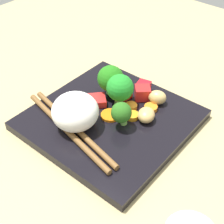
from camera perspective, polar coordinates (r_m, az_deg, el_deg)
name	(u,v)px	position (r cm, az deg, el deg)	size (l,w,h in cm)	color
ground_plane	(110,127)	(55.60, -0.28, -2.70)	(110.00, 110.00, 2.00)	tan
square_plate	(110,120)	(54.41, -0.29, -1.35)	(24.08, 24.08, 1.52)	black
rice_mound	(75,112)	(50.76, -6.38, 0.09)	(7.33, 7.35, 5.69)	white
broccoli_floret_0	(111,79)	(56.59, -0.25, 5.75)	(4.56, 4.56, 5.74)	#61B056
broccoli_floret_1	(120,88)	(54.21, 1.39, 4.13)	(4.53, 4.53, 5.86)	#5F8F45
broccoli_floret_2	(121,113)	(50.30, 1.62, -0.16)	(3.25, 3.25, 4.59)	#77BB50
carrot_slice_0	(111,114)	(54.02, -0.09, -0.33)	(3.12, 3.12, 0.46)	orange
carrot_slice_1	(131,106)	(55.32, 3.30, 0.96)	(2.06, 2.06, 0.78)	orange
carrot_slice_2	(151,108)	(55.40, 6.73, 0.73)	(2.23, 2.23, 0.70)	orange
carrot_slice_3	(132,116)	(53.52, 3.54, -0.66)	(2.11, 2.11, 0.78)	orange
pepper_chunk_0	(123,92)	(57.43, 1.86, 3.49)	(2.78, 2.10, 1.97)	red
pepper_chunk_1	(97,101)	(56.13, -2.65, 1.99)	(2.92, 3.01, 1.25)	red
pepper_chunk_2	(141,86)	(59.05, 5.08, 4.48)	(2.16, 2.22, 1.92)	red
pepper_chunk_3	(143,93)	(57.20, 5.30, 3.32)	(2.44, 2.58, 2.25)	red
chicken_piece_0	(157,97)	(56.35, 7.84, 2.52)	(3.05, 2.48, 2.41)	tan
chicken_piece_2	(146,115)	(52.83, 5.94, -0.51)	(3.31, 2.75, 2.14)	tan
chopstick_pair	(70,128)	(51.57, -7.29, -2.81)	(21.48, 5.96, 0.89)	brown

